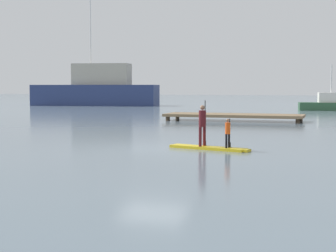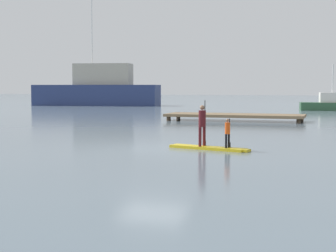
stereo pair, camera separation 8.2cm
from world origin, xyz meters
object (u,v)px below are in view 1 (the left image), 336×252
paddler_child_solo (228,132)px  fishing_boat_green_midground (328,104)px  paddleboard_near (209,148)px  paddler_adult (202,123)px  fishing_boat_white_large (97,90)px

paddler_child_solo → fishing_boat_green_midground: bearing=85.7°
paddleboard_near → paddler_child_solo: paddler_child_solo is taller
paddleboard_near → fishing_boat_green_midground: (3.29, 34.17, 0.53)m
paddler_child_solo → paddler_adult: bearing=165.7°
paddleboard_near → fishing_boat_green_midground: bearing=84.5°
fishing_boat_white_large → paddleboard_near: bearing=-59.5°
paddleboard_near → fishing_boat_white_large: (-23.34, 39.55, 1.78)m
paddleboard_near → fishing_boat_green_midground: size_ratio=0.56×
paddler_child_solo → fishing_boat_green_midground: size_ratio=0.19×
paddler_adult → fishing_boat_green_midground: fishing_boat_green_midground is taller
paddler_adult → paddler_child_solo: bearing=-14.3°
paddleboard_near → paddler_adult: (-0.28, 0.08, 0.91)m
paddler_child_solo → fishing_boat_white_large: fishing_boat_white_large is taller
paddler_adult → paddler_child_solo: (1.00, -0.25, -0.28)m
fishing_boat_white_large → fishing_boat_green_midground: (26.63, -5.38, -1.25)m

